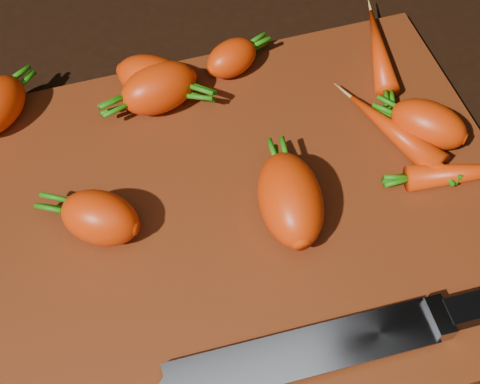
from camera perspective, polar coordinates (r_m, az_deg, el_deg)
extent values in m
cube|color=black|center=(0.62, 0.27, -2.54)|extent=(2.00, 2.00, 0.01)
cube|color=maroon|center=(0.61, 0.27, -2.01)|extent=(0.50, 0.40, 0.01)
ellipsoid|color=#E33000|center=(0.58, -11.86, -2.17)|extent=(0.08, 0.08, 0.05)
ellipsoid|color=#E33000|center=(0.68, -7.26, 9.52)|extent=(0.09, 0.09, 0.05)
ellipsoid|color=#E33000|center=(0.58, 4.31, -0.64)|extent=(0.07, 0.10, 0.06)
ellipsoid|color=#E33000|center=(0.67, -6.94, 8.79)|extent=(0.09, 0.07, 0.05)
ellipsoid|color=#E33000|center=(0.70, -0.72, 11.36)|extent=(0.07, 0.06, 0.04)
ellipsoid|color=#E33000|center=(0.66, 15.79, 5.59)|extent=(0.08, 0.08, 0.04)
ellipsoid|color=#E33000|center=(0.73, 11.76, 11.83)|extent=(0.05, 0.12, 0.02)
ellipsoid|color=#E33000|center=(0.65, 12.97, 5.11)|extent=(0.07, 0.11, 0.03)
cube|color=gray|center=(0.54, 6.00, -13.37)|extent=(0.02, 0.03, 0.02)
cube|color=black|center=(0.55, 12.82, -11.42)|extent=(0.12, 0.03, 0.02)
cylinder|color=#B2B2B7|center=(0.54, 11.17, -11.61)|extent=(0.01, 0.01, 0.00)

